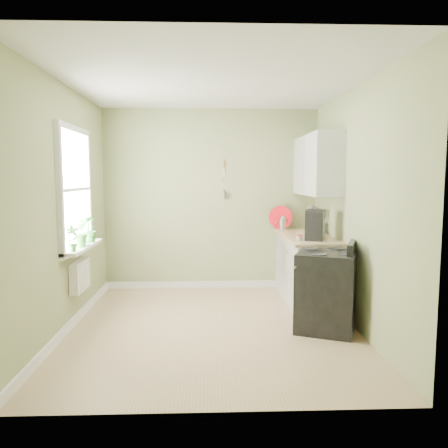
{
  "coord_description": "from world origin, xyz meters",
  "views": [
    {
      "loc": [
        -0.05,
        -4.79,
        1.69
      ],
      "look_at": [
        0.15,
        0.55,
        1.12
      ],
      "focal_mm": 35.0,
      "sensor_mm": 36.0,
      "label": 1
    }
  ],
  "objects_px": {
    "stove": "(327,290)",
    "kettle": "(283,222)",
    "stand_mixer": "(314,222)",
    "coffee_maker": "(315,226)"
  },
  "relations": [
    {
      "from": "stove",
      "to": "coffee_maker",
      "type": "bearing_deg",
      "value": 89.7
    },
    {
      "from": "stove",
      "to": "kettle",
      "type": "height_order",
      "value": "kettle"
    },
    {
      "from": "coffee_maker",
      "to": "stove",
      "type": "bearing_deg",
      "value": -90.3
    },
    {
      "from": "stand_mixer",
      "to": "coffee_maker",
      "type": "height_order",
      "value": "stand_mixer"
    },
    {
      "from": "stove",
      "to": "kettle",
      "type": "relative_size",
      "value": 4.88
    },
    {
      "from": "stove",
      "to": "stand_mixer",
      "type": "bearing_deg",
      "value": 83.62
    },
    {
      "from": "stand_mixer",
      "to": "kettle",
      "type": "height_order",
      "value": "stand_mixer"
    },
    {
      "from": "coffee_maker",
      "to": "stand_mixer",
      "type": "bearing_deg",
      "value": 77.74
    },
    {
      "from": "stove",
      "to": "coffee_maker",
      "type": "height_order",
      "value": "coffee_maker"
    },
    {
      "from": "stand_mixer",
      "to": "coffee_maker",
      "type": "distance_m",
      "value": 0.65
    }
  ]
}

